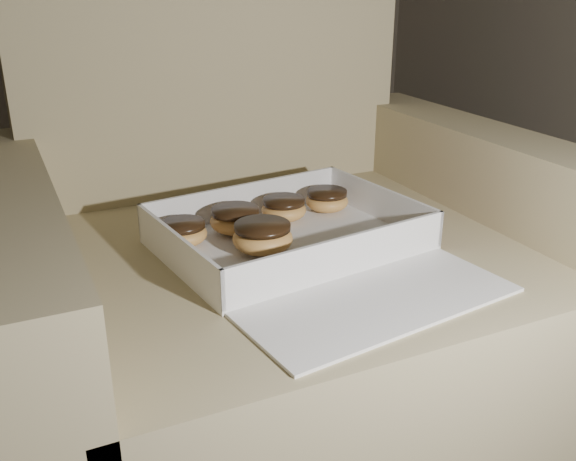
% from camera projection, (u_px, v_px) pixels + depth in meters
% --- Properties ---
extents(armchair, '(0.96, 0.81, 1.01)m').
position_uv_depth(armchair, '(272.00, 297.00, 1.18)').
color(armchair, '#95885F').
rests_on(armchair, floor).
extents(bakery_box, '(0.45, 0.52, 0.07)m').
position_uv_depth(bakery_box, '(304.00, 247.00, 1.03)').
color(bakery_box, silver).
rests_on(bakery_box, armchair).
extents(donut_a, '(0.08, 0.08, 0.04)m').
position_uv_depth(donut_a, '(284.00, 208.00, 1.14)').
color(donut_a, gold).
rests_on(donut_a, bakery_box).
extents(donut_b, '(0.08, 0.08, 0.04)m').
position_uv_depth(donut_b, '(183.00, 232.00, 1.04)').
color(donut_b, gold).
rests_on(donut_b, bakery_box).
extents(donut_c, '(0.08, 0.08, 0.04)m').
position_uv_depth(donut_c, '(327.00, 200.00, 1.19)').
color(donut_c, gold).
rests_on(donut_c, bakery_box).
extents(donut_d, '(0.10, 0.10, 0.05)m').
position_uv_depth(donut_d, '(263.00, 237.00, 1.01)').
color(donut_d, gold).
rests_on(donut_d, bakery_box).
extents(donut_e, '(0.09, 0.09, 0.04)m').
position_uv_depth(donut_e, '(235.00, 219.00, 1.09)').
color(donut_e, gold).
rests_on(donut_e, bakery_box).
extents(crumb_a, '(0.01, 0.01, 0.00)m').
position_uv_depth(crumb_a, '(355.00, 238.00, 1.07)').
color(crumb_a, black).
rests_on(crumb_a, bakery_box).
extents(crumb_b, '(0.01, 0.01, 0.00)m').
position_uv_depth(crumb_b, '(393.00, 242.00, 1.05)').
color(crumb_b, black).
rests_on(crumb_b, bakery_box).
extents(crumb_c, '(0.01, 0.01, 0.00)m').
position_uv_depth(crumb_c, '(314.00, 262.00, 0.98)').
color(crumb_c, black).
rests_on(crumb_c, bakery_box).
extents(crumb_d, '(0.01, 0.01, 0.00)m').
position_uv_depth(crumb_d, '(280.00, 264.00, 0.97)').
color(crumb_d, black).
rests_on(crumb_d, bakery_box).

